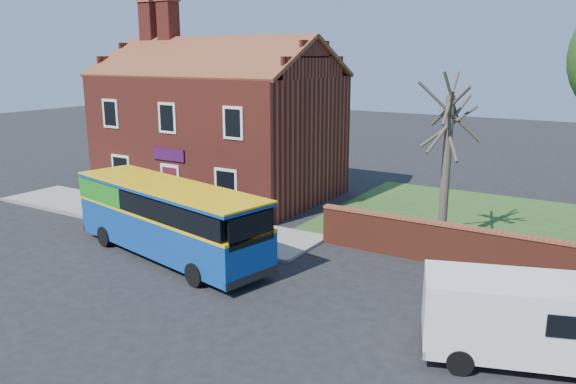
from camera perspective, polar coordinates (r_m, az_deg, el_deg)
The scene contains 7 objects.
ground at distance 19.30m, azimuth -11.63°, elevation -9.67°, with size 120.00×120.00×0.00m, color black.
pavement at distance 27.81m, azimuth -14.15°, elevation -2.37°, with size 18.00×3.50×0.12m, color gray.
kerb at distance 26.67m, azimuth -16.82°, elevation -3.21°, with size 18.00×0.15×0.14m, color slate.
shop_building at distance 31.32m, azimuth -7.01°, elevation 6.00°, with size 12.30×8.13×10.50m.
bus at distance 22.01m, azimuth -12.46°, elevation -2.30°, with size 9.61×4.24×2.85m.
van_near at distance 15.48m, azimuth 23.11°, elevation -11.64°, with size 5.37×3.52×2.19m.
bare_tree at distance 23.05m, azimuth 15.78°, elevation 2.79°, with size 2.49×2.96×6.64m.
Camera 1 is at (12.34, -12.76, 7.57)m, focal length 35.00 mm.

